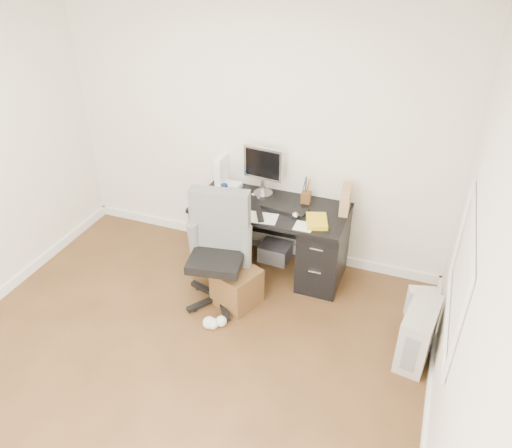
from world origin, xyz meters
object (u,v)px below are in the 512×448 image
(pc_tower, at_px, (418,334))
(keyboard, at_px, (284,208))
(wicker_basket, at_px, (237,287))
(office_chair, at_px, (217,253))
(lcd_monitor, at_px, (263,171))
(desk, at_px, (270,236))

(pc_tower, bearing_deg, keyboard, 160.86)
(wicker_basket, bearing_deg, keyboard, 66.64)
(office_chair, xyz_separation_m, pc_tower, (1.83, -0.08, -0.29))
(keyboard, xyz_separation_m, wicker_basket, (-0.26, -0.60, -0.58))
(keyboard, xyz_separation_m, office_chair, (-0.44, -0.63, -0.21))
(keyboard, height_order, office_chair, office_chair)
(wicker_basket, bearing_deg, pc_tower, -4.09)
(office_chair, relative_size, pc_tower, 2.14)
(office_chair, bearing_deg, keyboard, 45.62)
(lcd_monitor, xyz_separation_m, pc_tower, (1.69, -0.94, -0.75))
(lcd_monitor, xyz_separation_m, office_chair, (-0.14, -0.85, -0.46))
(pc_tower, bearing_deg, office_chair, -174.46)
(keyboard, bearing_deg, office_chair, -116.96)
(keyboard, bearing_deg, desk, -178.53)
(keyboard, distance_m, wicker_basket, 0.87)
(desk, bearing_deg, lcd_monitor, 127.09)
(office_chair, distance_m, pc_tower, 1.85)
(lcd_monitor, distance_m, wicker_basket, 1.16)
(keyboard, distance_m, pc_tower, 1.65)
(lcd_monitor, relative_size, pc_tower, 1.01)
(lcd_monitor, height_order, pc_tower, lcd_monitor)
(office_chair, distance_m, wicker_basket, 0.41)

